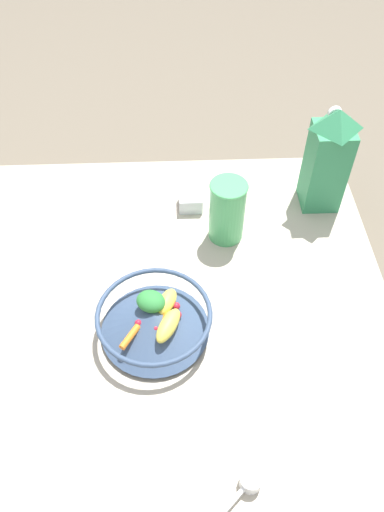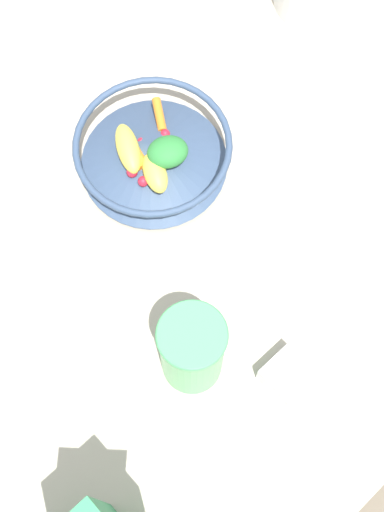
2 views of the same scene
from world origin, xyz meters
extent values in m
plane|color=#665B4C|center=(0.00, 0.00, 0.00)|extent=(6.00, 6.00, 0.00)
cube|color=#B2A893|center=(0.00, 0.00, 0.02)|extent=(0.99, 0.99, 0.03)
cylinder|color=#384C6B|center=(-0.01, 0.03, 0.04)|extent=(0.12, 0.12, 0.01)
cone|color=#384C6B|center=(-0.01, 0.03, 0.07)|extent=(0.21, 0.21, 0.05)
torus|color=#384C6B|center=(-0.01, 0.03, 0.09)|extent=(0.22, 0.22, 0.01)
ellipsoid|color=#EFD64C|center=(-0.03, 0.00, 0.09)|extent=(0.05, 0.07, 0.03)
ellipsoid|color=#EFD64C|center=(-0.03, 0.05, 0.09)|extent=(0.06, 0.09, 0.03)
cylinder|color=orange|center=(-0.03, 0.05, 0.08)|extent=(0.03, 0.06, 0.02)
cylinder|color=orange|center=(0.04, 0.07, 0.08)|extent=(0.04, 0.05, 0.01)
sphere|color=red|center=(-0.01, 0.05, 0.08)|extent=(0.01, 0.01, 0.01)
sphere|color=red|center=(-0.05, 0.01, 0.08)|extent=(0.02, 0.02, 0.02)
sphere|color=red|center=(-0.01, 0.04, 0.08)|extent=(0.02, 0.02, 0.02)
sphere|color=red|center=(0.02, 0.04, 0.08)|extent=(0.01, 0.01, 0.01)
sphere|color=red|center=(-0.01, 0.01, 0.08)|extent=(0.01, 0.01, 0.01)
sphere|color=red|center=(-0.05, 0.03, 0.08)|extent=(0.02, 0.02, 0.02)
ellipsoid|color=#2D7F38|center=(0.00, 0.01, 0.10)|extent=(0.07, 0.07, 0.03)
cube|color=#338C59|center=(-0.40, -0.33, 0.14)|extent=(0.09, 0.09, 0.21)
pyramid|color=#338C59|center=(-0.40, -0.33, 0.27)|extent=(0.09, 0.09, 0.05)
cylinder|color=white|center=(-0.40, -0.35, 0.27)|extent=(0.03, 0.01, 0.03)
cylinder|color=#4CB266|center=(-0.17, -0.22, 0.11)|extent=(0.08, 0.08, 0.15)
torus|color=#4CB266|center=(-0.17, -0.22, 0.18)|extent=(0.08, 0.08, 0.01)
cube|color=silver|center=(-0.09, -0.32, 0.05)|extent=(0.06, 0.06, 0.04)
cube|color=brown|center=(-0.09, -0.32, 0.05)|extent=(0.05, 0.05, 0.02)
cylinder|color=white|center=(-0.16, 0.32, 0.05)|extent=(0.04, 0.04, 0.03)
cylinder|color=white|center=(-0.13, 0.36, 0.05)|extent=(0.05, 0.05, 0.01)
camera|label=1|loc=(-0.06, 0.56, 0.89)|focal=35.00mm
camera|label=2|loc=(-0.31, -0.38, 0.96)|focal=50.00mm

